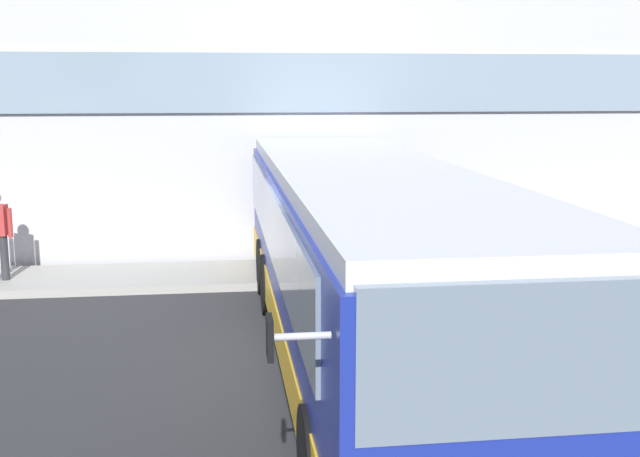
# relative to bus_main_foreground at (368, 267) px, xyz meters

# --- Properties ---
(ground_plane) EXTENTS (80.00, 90.00, 0.02)m
(ground_plane) POSITION_rel_bus_main_foreground_xyz_m (-1.02, 0.07, -1.34)
(ground_plane) COLOR #2B2B2D
(ground_plane) RESTS_ON ground
(terminal_building) EXTENTS (24.64, 13.80, 7.65)m
(terminal_building) POSITION_rel_bus_main_foreground_xyz_m (-1.71, 11.71, 2.48)
(terminal_building) COLOR #B7B7BC
(terminal_building) RESTS_ON ground
(boarding_curb) EXTENTS (26.84, 2.00, 0.15)m
(boarding_curb) POSITION_rel_bus_main_foreground_xyz_m (-1.02, 4.87, -1.26)
(boarding_curb) COLOR #9E9B93
(boarding_curb) RESTS_ON ground
(bus_main_foreground) EXTENTS (3.04, 11.78, 2.70)m
(bus_main_foreground) POSITION_rel_bus_main_foreground_xyz_m (0.00, 0.00, 0.00)
(bus_main_foreground) COLOR navy
(bus_main_foreground) RESTS_ON ground
(safety_bollard_yellow) EXTENTS (0.18, 0.18, 0.90)m
(safety_bollard_yellow) POSITION_rel_bus_main_foreground_xyz_m (1.23, 3.67, -0.88)
(safety_bollard_yellow) COLOR yellow
(safety_bollard_yellow) RESTS_ON ground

